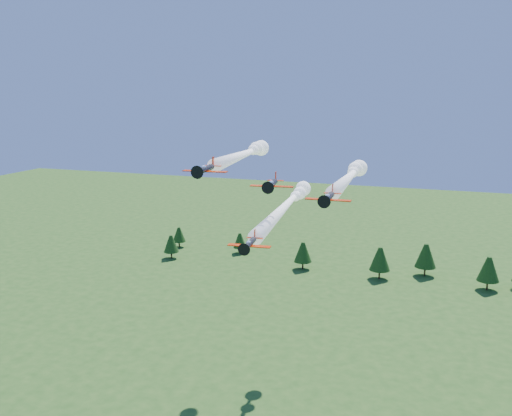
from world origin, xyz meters
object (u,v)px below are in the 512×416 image
(plane_left, at_px, (245,154))
(plane_lead, at_px, (287,204))
(plane_right, at_px, (350,176))
(plane_slot, at_px, (272,184))

(plane_left, bearing_deg, plane_lead, -15.14)
(plane_lead, height_order, plane_right, plane_right)
(plane_left, height_order, plane_right, plane_left)
(plane_left, distance_m, plane_slot, 22.45)
(plane_lead, distance_m, plane_left, 14.47)
(plane_lead, bearing_deg, plane_slot, -88.89)
(plane_left, relative_size, plane_slot, 5.11)
(plane_lead, xyz_separation_m, plane_left, (-10.20, 1.99, 10.08))
(plane_left, xyz_separation_m, plane_slot, (12.16, -18.63, -3.02))
(plane_lead, xyz_separation_m, plane_slot, (1.96, -16.65, 7.06))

